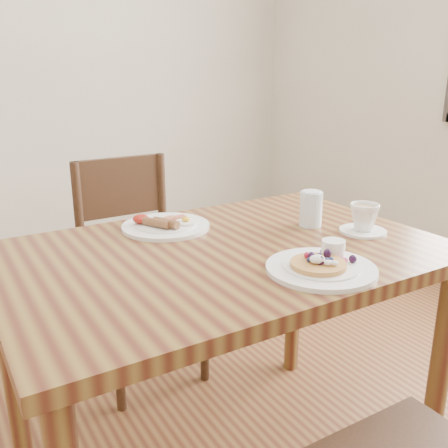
# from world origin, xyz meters

# --- Properties ---
(dining_table) EXTENTS (1.20, 0.80, 0.75)m
(dining_table) POSITION_xyz_m (0.00, 0.00, 0.65)
(dining_table) COLOR brown
(dining_table) RESTS_ON ground
(chair_far) EXTENTS (0.42, 0.42, 0.88)m
(chair_far) POSITION_xyz_m (0.00, 0.69, 0.49)
(chair_far) COLOR #3A2215
(chair_far) RESTS_ON ground
(pancake_plate) EXTENTS (0.27, 0.27, 0.06)m
(pancake_plate) POSITION_xyz_m (0.12, -0.26, 0.76)
(pancake_plate) COLOR white
(pancake_plate) RESTS_ON dining_table
(breakfast_plate) EXTENTS (0.27, 0.27, 0.04)m
(breakfast_plate) POSITION_xyz_m (-0.06, 0.25, 0.76)
(breakfast_plate) COLOR white
(breakfast_plate) RESTS_ON dining_table
(teacup_saucer) EXTENTS (0.14, 0.14, 0.09)m
(teacup_saucer) POSITION_xyz_m (0.43, -0.10, 0.79)
(teacup_saucer) COLOR white
(teacup_saucer) RESTS_ON dining_table
(water_glass) EXTENTS (0.07, 0.07, 0.11)m
(water_glass) POSITION_xyz_m (0.34, 0.04, 0.80)
(water_glass) COLOR silver
(water_glass) RESTS_ON dining_table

